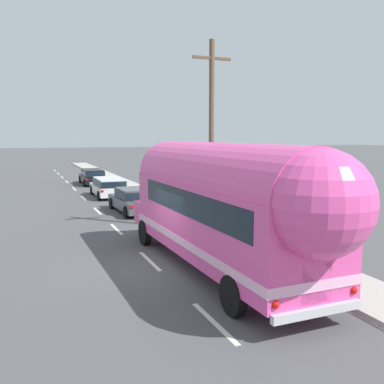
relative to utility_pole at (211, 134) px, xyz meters
name	(u,v)px	position (x,y,z in m)	size (l,w,h in m)	color
ground_plane	(157,268)	(-3.99, -4.45, -4.42)	(300.00, 300.00, 0.00)	#4C4C4F
lane_markings	(133,205)	(-1.59, 8.29, -4.42)	(3.53, 80.00, 0.01)	silver
sidewalk_slab	(179,209)	(0.49, 5.55, -4.35)	(2.14, 90.00, 0.15)	#ADA89E
utility_pole	(211,134)	(0.00, 0.00, 0.00)	(1.80, 0.24, 8.50)	brown
painted_bus	(225,203)	(-2.27, -5.96, -2.12)	(2.75, 11.89, 4.12)	#EA4C9E
car_lead	(133,199)	(-2.12, 5.97, -3.68)	(2.07, 4.72, 1.37)	#474C51
car_second	(108,186)	(-2.27, 12.55, -3.63)	(2.01, 4.63, 1.37)	white
car_third	(92,176)	(-2.08, 20.94, -3.63)	(1.97, 4.84, 1.37)	black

